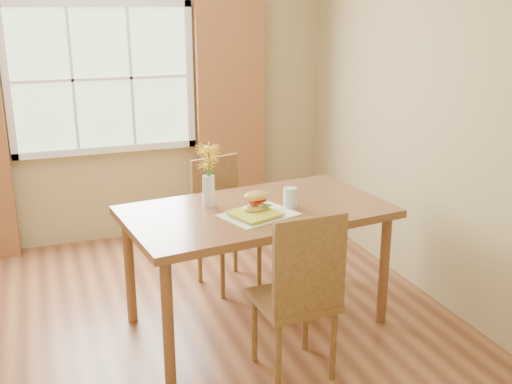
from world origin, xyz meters
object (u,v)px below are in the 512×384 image
object	(u,v)px
croissant_sandwich	(257,201)
water_glass	(290,198)
chair_far	(223,216)
chair_near	(301,290)
dining_table	(257,220)
flower_vase	(208,167)

from	to	relation	value
croissant_sandwich	water_glass	xyz separation A→B (m)	(0.25, 0.05, -0.02)
chair_far	water_glass	bearing A→B (deg)	-87.78
chair_near	chair_far	xyz separation A→B (m)	(-0.03, 1.41, -0.02)
dining_table	chair_near	size ratio (longest dim) A/B	1.74
chair_near	flower_vase	bearing A→B (deg)	105.50
chair_far	croissant_sandwich	world-z (taller)	chair_far
water_glass	chair_near	bearing A→B (deg)	-107.87
croissant_sandwich	flower_vase	distance (m)	0.40
dining_table	water_glass	bearing A→B (deg)	-21.19
chair_near	chair_far	bearing A→B (deg)	88.78
dining_table	chair_far	size ratio (longest dim) A/B	1.82
chair_near	flower_vase	world-z (taller)	flower_vase
dining_table	flower_vase	xyz separation A→B (m)	(-0.28, 0.17, 0.35)
dining_table	croissant_sandwich	world-z (taller)	croissant_sandwich
chair_near	chair_far	world-z (taller)	chair_near
chair_far	croissant_sandwich	bearing A→B (deg)	-106.35
croissant_sandwich	chair_near	bearing A→B (deg)	-98.00
dining_table	chair_far	xyz separation A→B (m)	(-0.02, 0.70, -0.20)
chair_far	dining_table	bearing A→B (deg)	-103.33
water_glass	flower_vase	world-z (taller)	flower_vase
chair_near	croissant_sandwich	world-z (taller)	chair_near
chair_near	croissant_sandwich	xyz separation A→B (m)	(-0.04, 0.60, 0.35)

